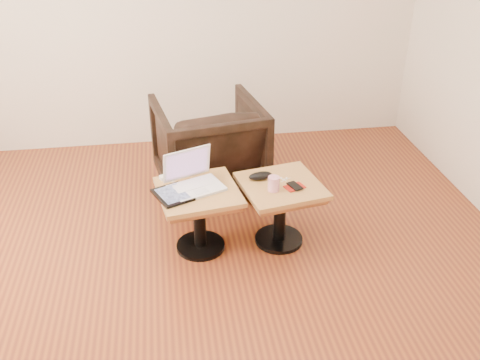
{
  "coord_description": "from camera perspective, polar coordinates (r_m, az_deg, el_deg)",
  "views": [
    {
      "loc": [
        -0.1,
        -2.55,
        2.26
      ],
      "look_at": [
        0.35,
        0.47,
        0.52
      ],
      "focal_mm": 40.0,
      "sensor_mm": 36.0,
      "label": 1
    }
  ],
  "objects": [
    {
      "name": "charging_adapter",
      "position": [
        3.65,
        -8.18,
        0.26
      ],
      "size": [
        0.06,
        0.06,
        0.03
      ],
      "primitive_type": "cube",
      "rotation": [
        0.0,
        0.0,
        0.43
      ],
      "color": "white",
      "rests_on": "side_table_left"
    },
    {
      "name": "armchair",
      "position": [
        4.3,
        -3.35,
        3.68
      ],
      "size": [
        0.92,
        0.94,
        0.75
      ],
      "primitive_type": "imported",
      "rotation": [
        0.0,
        0.0,
        3.31
      ],
      "color": "black",
      "rests_on": "ground"
    },
    {
      "name": "side_table_left",
      "position": [
        3.57,
        -4.42,
        -2.65
      ],
      "size": [
        0.59,
        0.59,
        0.47
      ],
      "rotation": [
        0.0,
        0.0,
        0.16
      ],
      "color": "black",
      "rests_on": "ground"
    },
    {
      "name": "laptop",
      "position": [
        3.53,
        -5.0,
        0.01
      ],
      "size": [
        0.41,
        0.38,
        0.24
      ],
      "rotation": [
        0.0,
        0.0,
        0.38
      ],
      "color": "white",
      "rests_on": "side_table_left"
    },
    {
      "name": "phone_on_sleeve",
      "position": [
        3.54,
        5.86,
        -0.69
      ],
      "size": [
        0.15,
        0.13,
        0.02
      ],
      "rotation": [
        0.0,
        0.0,
        0.36
      ],
      "color": "maroon",
      "rests_on": "side_table_right"
    },
    {
      "name": "side_table_right",
      "position": [
        3.64,
        4.34,
        -1.99
      ],
      "size": [
        0.6,
        0.6,
        0.47
      ],
      "rotation": [
        0.0,
        0.0,
        0.19
      ],
      "color": "black",
      "rests_on": "ground"
    },
    {
      "name": "earbuds_tangle",
      "position": [
        3.63,
        4.71,
        0.13
      ],
      "size": [
        0.07,
        0.05,
        0.01
      ],
      "color": "white",
      "rests_on": "side_table_right"
    },
    {
      "name": "striped_cup",
      "position": [
        3.48,
        3.61,
        -0.4
      ],
      "size": [
        0.08,
        0.08,
        0.1
      ],
      "primitive_type": "cylinder",
      "rotation": [
        0.0,
        0.0,
        0.08
      ],
      "color": "#BD2C64",
      "rests_on": "side_table_right"
    },
    {
      "name": "room_shell",
      "position": [
        2.71,
        -5.92,
        9.98
      ],
      "size": [
        4.52,
        4.52,
        2.71
      ],
      "color": "#5F2918",
      "rests_on": "ground"
    },
    {
      "name": "glasses_case",
      "position": [
        3.61,
        2.2,
        0.45
      ],
      "size": [
        0.18,
        0.1,
        0.05
      ],
      "primitive_type": "ellipsoid",
      "rotation": [
        0.0,
        0.0,
        0.14
      ],
      "color": "black",
      "rests_on": "side_table_right"
    },
    {
      "name": "tablet",
      "position": [
        3.46,
        -7.22,
        -1.57
      ],
      "size": [
        0.29,
        0.32,
        0.02
      ],
      "rotation": [
        0.0,
        0.0,
        0.41
      ],
      "color": "black",
      "rests_on": "side_table_left"
    }
  ]
}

